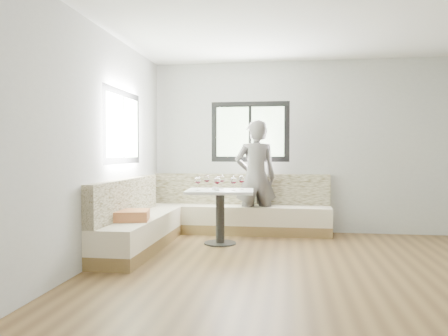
% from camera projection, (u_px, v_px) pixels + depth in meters
% --- Properties ---
extents(room, '(5.01, 5.01, 2.81)m').
position_uv_depth(room, '(306.00, 143.00, 4.74)').
color(room, brown).
rests_on(room, ground).
extents(banquette, '(2.90, 2.80, 0.95)m').
position_uv_depth(banquette, '(199.00, 217.00, 6.53)').
color(banquette, olive).
rests_on(banquette, ground).
extents(table, '(0.99, 0.80, 0.77)m').
position_uv_depth(table, '(220.00, 203.00, 6.21)').
color(table, black).
rests_on(table, ground).
extents(person, '(0.75, 0.59, 1.81)m').
position_uv_depth(person, '(256.00, 178.00, 6.90)').
color(person, '#56514F').
rests_on(person, ground).
extents(olive_ramekin, '(0.10, 0.10, 0.04)m').
position_uv_depth(olive_ramekin, '(215.00, 189.00, 6.17)').
color(olive_ramekin, white).
rests_on(olive_ramekin, table).
extents(wine_glass_a, '(0.09, 0.09, 0.20)m').
position_uv_depth(wine_glass_a, '(198.00, 181.00, 6.07)').
color(wine_glass_a, white).
rests_on(wine_glass_a, table).
extents(wine_glass_b, '(0.09, 0.09, 0.20)m').
position_uv_depth(wine_glass_b, '(217.00, 181.00, 6.02)').
color(wine_glass_b, white).
rests_on(wine_glass_b, table).
extents(wine_glass_c, '(0.09, 0.09, 0.20)m').
position_uv_depth(wine_glass_c, '(234.00, 181.00, 6.04)').
color(wine_glass_c, white).
rests_on(wine_glass_c, table).
extents(wine_glass_d, '(0.09, 0.09, 0.20)m').
position_uv_depth(wine_glass_d, '(222.00, 179.00, 6.33)').
color(wine_glass_d, white).
rests_on(wine_glass_d, table).
extents(wine_glass_e, '(0.09, 0.09, 0.20)m').
position_uv_depth(wine_glass_e, '(242.00, 180.00, 6.25)').
color(wine_glass_e, white).
rests_on(wine_glass_e, table).
extents(wine_glass_f, '(0.09, 0.09, 0.20)m').
position_uv_depth(wine_glass_f, '(207.00, 179.00, 6.38)').
color(wine_glass_f, white).
rests_on(wine_glass_f, table).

